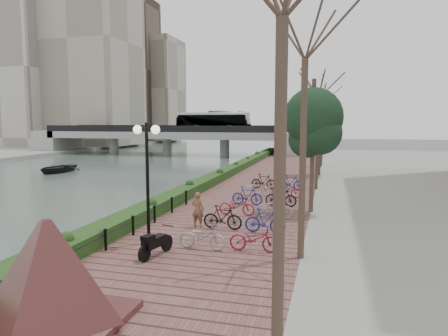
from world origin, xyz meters
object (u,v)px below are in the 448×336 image
(granite_monument, at_px, (49,274))
(boat, at_px, (57,168))
(pedestrian, at_px, (198,210))
(lamppost, at_px, (147,156))
(motorcycle, at_px, (156,242))

(granite_monument, xyz_separation_m, boat, (-19.93, 26.07, -1.25))
(pedestrian, bearing_deg, lamppost, 73.51)
(motorcycle, xyz_separation_m, pedestrian, (0.15, 3.88, 0.29))
(motorcycle, bearing_deg, boat, 146.31)
(pedestrian, xyz_separation_m, boat, (-20.32, 17.30, -0.78))
(boat, bearing_deg, granite_monument, -47.78)
(pedestrian, distance_m, boat, 26.69)
(lamppost, xyz_separation_m, boat, (-19.31, 19.95, -3.25))
(motorcycle, distance_m, pedestrian, 3.89)
(granite_monument, distance_m, motorcycle, 4.95)
(pedestrian, relative_size, boat, 0.35)
(lamppost, distance_m, boat, 27.96)
(lamppost, relative_size, motorcycle, 2.95)
(granite_monument, xyz_separation_m, pedestrian, (0.38, 8.77, -0.47))
(pedestrian, bearing_deg, boat, -36.24)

